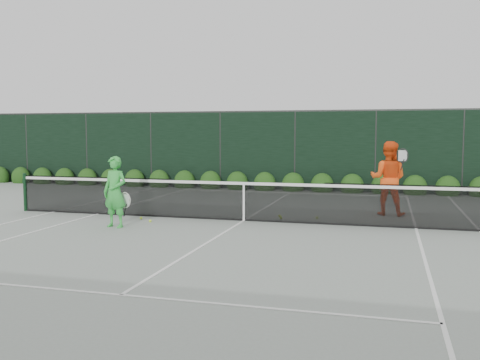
# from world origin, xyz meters

# --- Properties ---
(ground) EXTENTS (80.00, 80.00, 0.00)m
(ground) POSITION_xyz_m (0.00, 0.00, 0.00)
(ground) COLOR gray
(ground) RESTS_ON ground
(tennis_net) EXTENTS (12.90, 0.10, 1.07)m
(tennis_net) POSITION_xyz_m (-0.02, 0.00, 0.53)
(tennis_net) COLOR #11341A
(tennis_net) RESTS_ON ground
(player_woman) EXTENTS (0.68, 0.49, 1.66)m
(player_woman) POSITION_xyz_m (-2.66, -1.67, 0.83)
(player_woman) COLOR green
(player_woman) RESTS_ON ground
(player_man) EXTENTS (1.07, 0.89, 1.98)m
(player_man) POSITION_xyz_m (3.47, 1.95, 0.99)
(player_man) COLOR #FF5215
(player_man) RESTS_ON ground
(court_lines) EXTENTS (11.03, 23.83, 0.01)m
(court_lines) POSITION_xyz_m (0.00, 0.00, 0.01)
(court_lines) COLOR white
(court_lines) RESTS_ON ground
(windscreen_fence) EXTENTS (32.00, 21.07, 3.06)m
(windscreen_fence) POSITION_xyz_m (0.00, -2.71, 1.51)
(windscreen_fence) COLOR black
(windscreen_fence) RESTS_ON ground
(hedge_row) EXTENTS (31.66, 0.65, 0.94)m
(hedge_row) POSITION_xyz_m (-0.00, 7.15, 0.23)
(hedge_row) COLOR #12370F
(hedge_row) RESTS_ON ground
(tennis_balls) EXTENTS (4.39, 1.69, 0.07)m
(tennis_balls) POSITION_xyz_m (-0.29, 0.16, 0.03)
(tennis_balls) COLOR #C8F235
(tennis_balls) RESTS_ON ground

